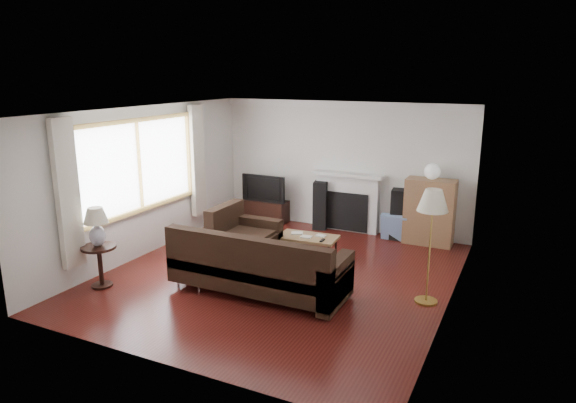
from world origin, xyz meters
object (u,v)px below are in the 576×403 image
at_px(sectional_sofa, 259,263).
at_px(coffee_table, 308,247).
at_px(side_table, 100,266).
at_px(bookshelf, 429,212).
at_px(floor_lamp, 430,247).
at_px(tv_stand, 266,211).

relative_size(sectional_sofa, coffee_table, 2.76).
relative_size(sectional_sofa, side_table, 4.38).
xyz_separation_m(bookshelf, floor_lamp, (0.47, -2.50, 0.19)).
bearing_deg(floor_lamp, coffee_table, 157.64).
bearing_deg(tv_stand, floor_lamp, -33.31).
xyz_separation_m(sectional_sofa, side_table, (-2.18, -0.80, -0.13)).
bearing_deg(side_table, floor_lamp, 19.04).
bearing_deg(coffee_table, tv_stand, 131.71).
distance_m(bookshelf, floor_lamp, 2.55).
bearing_deg(coffee_table, bookshelf, 40.19).
bearing_deg(floor_lamp, side_table, -160.96).
xyz_separation_m(bookshelf, sectional_sofa, (-1.73, -3.21, -0.16)).
relative_size(tv_stand, bookshelf, 0.75).
bearing_deg(bookshelf, coffee_table, -135.82).
relative_size(coffee_table, floor_lamp, 0.62).
bearing_deg(bookshelf, tv_stand, -179.76).
distance_m(sectional_sofa, coffee_table, 1.61).
xyz_separation_m(tv_stand, sectional_sofa, (1.59, -3.19, 0.21)).
height_order(tv_stand, sectional_sofa, sectional_sofa).
bearing_deg(bookshelf, floor_lamp, -79.45).
height_order(bookshelf, sectional_sofa, bookshelf).
bearing_deg(bookshelf, side_table, -134.24).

